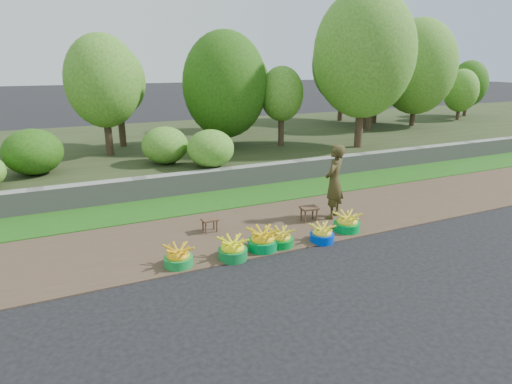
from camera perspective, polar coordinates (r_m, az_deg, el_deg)
name	(u,v)px	position (r m, az deg, el deg)	size (l,w,h in m)	color
ground_plane	(308,248)	(7.84, 6.90, -7.42)	(120.00, 120.00, 0.00)	black
dirt_shoulder	(276,224)	(8.83, 2.66, -4.33)	(80.00, 2.50, 0.02)	#4D3A2A
grass_verge	(239,197)	(10.54, -2.34, -0.67)	(80.00, 1.50, 0.04)	#225D15
retaining_wall	(226,179)	(11.22, -4.02, 1.78)	(80.00, 0.35, 0.55)	gray
earth_bank	(177,147)	(15.79, -10.43, 5.95)	(80.00, 10.00, 0.50)	#2F391C
vegetation	(270,75)	(15.57, 1.84, 15.28)	(31.78, 8.57, 4.89)	#3D2D1F
basin_a	(178,257)	(7.18, -10.32, -8.56)	(0.48, 0.48, 0.36)	#168B38
basin_b	(233,249)	(7.33, -3.13, -7.66)	(0.50, 0.50, 0.38)	#107B35
basin_c	(263,240)	(7.64, 0.88, -6.48)	(0.54, 0.54, 0.40)	#00843C
basin_d	(281,239)	(7.79, 3.30, -6.23)	(0.46, 0.46, 0.34)	#008226
basin_e	(322,234)	(8.08, 8.80, -5.55)	(0.45, 0.45, 0.34)	#0037CD
basin_f	(347,223)	(8.63, 12.04, -4.06)	(0.52, 0.52, 0.39)	#008F33
stool_left	(210,221)	(8.41, -6.19, -3.92)	(0.31, 0.24, 0.27)	#4F3525
stool_right	(309,210)	(8.96, 7.09, -2.39)	(0.37, 0.30, 0.31)	#4F3525
vendor_woman	(334,182)	(9.10, 10.39, 1.36)	(0.58, 0.38, 1.58)	black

